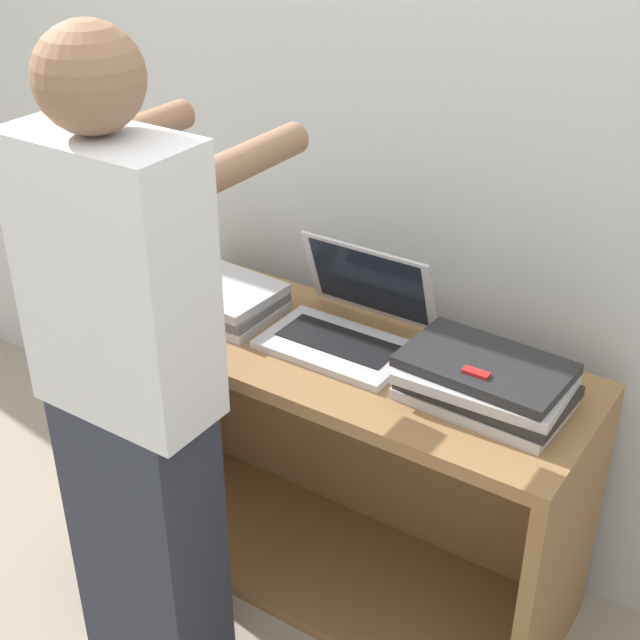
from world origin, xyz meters
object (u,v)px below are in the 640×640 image
(person, at_px, (132,393))
(laptop_open, at_px, (347,324))
(laptop_stack_right, at_px, (486,382))
(laptop_stack_left, at_px, (211,295))

(person, bearing_deg, laptop_open, 66.43)
(laptop_open, distance_m, laptop_stack_right, 0.40)
(laptop_stack_right, bearing_deg, laptop_stack_left, -179.98)
(laptop_stack_left, relative_size, laptop_stack_right, 0.97)
(laptop_stack_right, xyz_separation_m, person, (-0.63, -0.48, 0.00))
(laptop_stack_left, distance_m, person, 0.50)
(laptop_stack_right, bearing_deg, laptop_open, 172.56)
(laptop_stack_left, distance_m, laptop_stack_right, 0.80)
(laptop_open, relative_size, laptop_stack_left, 0.97)
(laptop_stack_right, distance_m, person, 0.79)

